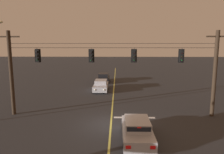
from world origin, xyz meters
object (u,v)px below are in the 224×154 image
Objects in this scene: traffic_light_leftmost at (37,56)px; traffic_light_centre at (134,56)px; traffic_light_left_inner at (91,56)px; traffic_light_right_inner at (182,56)px; car_waiting_near_lane at (137,130)px; car_oncoming_trailing at (103,78)px; car_oncoming_lead at (101,86)px.

traffic_light_leftmost is 8.02m from traffic_light_centre.
traffic_light_left_inner and traffic_light_right_inner have the same top height.
traffic_light_leftmost is 11.90m from traffic_light_right_inner.
car_waiting_near_lane is 0.98× the size of car_oncoming_trailing.
traffic_light_left_inner is 0.28× the size of car_waiting_near_lane.
traffic_light_right_inner is at bearing 0.00° from traffic_light_leftmost.
traffic_light_left_inner is 1.00× the size of traffic_light_centre.
car_waiting_near_lane is at bearing -53.87° from traffic_light_left_inner.
traffic_light_leftmost reaches higher than car_oncoming_lead.
car_waiting_near_lane is (3.40, -4.65, -4.42)m from traffic_light_left_inner.
car_oncoming_trailing is (4.40, 16.01, -4.42)m from traffic_light_leftmost.
traffic_light_left_inner is 0.28× the size of car_oncoming_trailing.
traffic_light_centre is 0.28× the size of car_oncoming_trailing.
traffic_light_centre is 0.28× the size of car_waiting_near_lane.
traffic_light_right_inner reaches higher than car_oncoming_lead.
car_waiting_near_lane is at bearing -80.40° from car_oncoming_trailing.
traffic_light_right_inner is 7.57m from car_waiting_near_lane.
car_oncoming_trailing is at bearing 115.10° from traffic_light_right_inner.
car_oncoming_trailing is (-0.10, 16.01, -4.42)m from traffic_light_left_inner.
traffic_light_centre is 1.00× the size of traffic_light_right_inner.
traffic_light_left_inner is 7.26m from car_waiting_near_lane.
traffic_light_leftmost is 1.00× the size of traffic_light_left_inner.
traffic_light_right_inner is 18.23m from car_oncoming_trailing.
car_waiting_near_lane and car_oncoming_lead have the same top height.
traffic_light_right_inner is at bearing 49.28° from car_waiting_near_lane.
traffic_light_centre and traffic_light_right_inner have the same top height.
traffic_light_left_inner is at bearing -89.98° from car_oncoming_lead.
car_oncoming_trailing is at bearing 99.60° from car_waiting_near_lane.
car_oncoming_trailing is (-7.50, 16.01, -4.42)m from traffic_light_right_inner.
traffic_light_centre is (8.02, 0.00, 0.00)m from traffic_light_leftmost.
traffic_light_left_inner is at bearing 180.00° from traffic_light_right_inner.
traffic_light_left_inner is 1.00× the size of traffic_light_right_inner.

